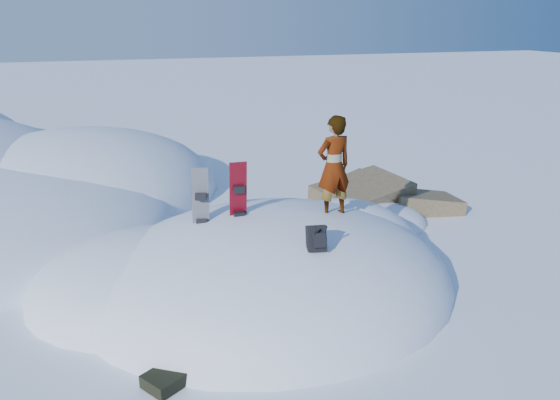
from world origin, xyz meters
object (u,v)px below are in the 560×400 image
object	(u,v)px
snowboard_red	(238,205)
backpack	(317,239)
snowboard_dark	(201,212)
person	(334,167)

from	to	relation	value
snowboard_red	backpack	world-z (taller)	snowboard_red
snowboard_dark	person	bearing A→B (deg)	9.88
backpack	person	xyz separation A→B (m)	(0.88, 1.36, 0.77)
backpack	snowboard_red	bearing A→B (deg)	129.74
snowboard_dark	backpack	bearing A→B (deg)	-29.97
person	backpack	bearing A→B (deg)	48.16
snowboard_red	snowboard_dark	distance (m)	0.68
person	snowboard_red	bearing A→B (deg)	-16.03
snowboard_red	backpack	xyz separation A→B (m)	(0.89, -1.58, -0.15)
snowboard_red	person	world-z (taller)	person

